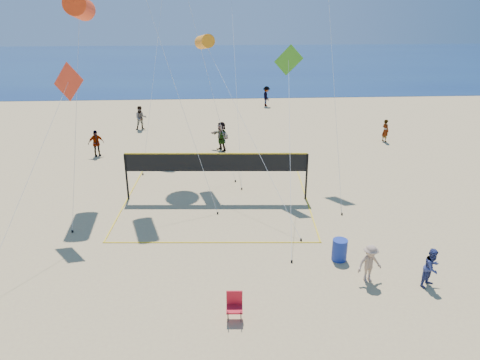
{
  "coord_description": "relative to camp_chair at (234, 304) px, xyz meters",
  "views": [
    {
      "loc": [
        -0.17,
        -8.8,
        9.8
      ],
      "look_at": [
        0.44,
        2.0,
        5.44
      ],
      "focal_mm": 35.0,
      "sensor_mm": 36.0,
      "label": 1
    }
  ],
  "objects": [
    {
      "name": "ocean",
      "position": [
        -0.35,
        58.45,
        -0.52
      ],
      "size": [
        140.0,
        50.0,
        0.03
      ],
      "primitive_type": "cube",
      "color": "navy",
      "rests_on": "ground"
    },
    {
      "name": "bystander_a",
      "position": [
        7.07,
        1.43,
        0.2
      ],
      "size": [
        0.91,
        0.87,
        1.48
      ],
      "primitive_type": "imported",
      "rotation": [
        0.0,
        0.0,
        0.6
      ],
      "color": "navy",
      "rests_on": "ground"
    },
    {
      "name": "bystander_b",
      "position": [
        4.96,
        1.81,
        0.19
      ],
      "size": [
        1.05,
        0.77,
        1.47
      ],
      "primitive_type": "imported",
      "rotation": [
        0.0,
        0.0,
        0.26
      ],
      "color": "tan",
      "rests_on": "ground"
    },
    {
      "name": "far_person_0",
      "position": [
        -8.07,
        16.62,
        0.31
      ],
      "size": [
        1.08,
        0.83,
        1.7
      ],
      "primitive_type": "imported",
      "rotation": [
        0.0,
        0.0,
        0.48
      ],
      "color": "gray",
      "rests_on": "ground"
    },
    {
      "name": "far_person_1",
      "position": [
        -0.06,
        17.34,
        0.43
      ],
      "size": [
        1.5,
        1.79,
        1.93
      ],
      "primitive_type": "imported",
      "rotation": [
        0.0,
        0.0,
        -0.96
      ],
      "color": "gray",
      "rests_on": "ground"
    },
    {
      "name": "far_person_2",
      "position": [
        11.44,
        18.64,
        0.26
      ],
      "size": [
        0.57,
        0.68,
        1.59
      ],
      "primitive_type": "imported",
      "rotation": [
        0.0,
        0.0,
        1.95
      ],
      "color": "gray",
      "rests_on": "ground"
    },
    {
      "name": "far_person_3",
      "position": [
        -6.08,
        22.74,
        0.37
      ],
      "size": [
        1.02,
        0.87,
        1.81
      ],
      "primitive_type": "imported",
      "rotation": [
        0.0,
        0.0,
        0.24
      ],
      "color": "gray",
      "rests_on": "ground"
    },
    {
      "name": "far_person_4",
      "position": [
        4.33,
        30.16,
        0.36
      ],
      "size": [
        0.82,
        1.24,
        1.81
      ],
      "primitive_type": "imported",
      "rotation": [
        0.0,
        0.0,
        1.7
      ],
      "color": "gray",
      "rests_on": "ground"
    },
    {
      "name": "camp_chair",
      "position": [
        0.0,
        0.0,
        0.0
      ],
      "size": [
        0.54,
        0.66,
        1.06
      ],
      "rotation": [
        0.0,
        0.0,
        -0.05
      ],
      "color": "red",
      "rests_on": "ground"
    },
    {
      "name": "trash_barrel",
      "position": [
        4.27,
        3.32,
        -0.1
      ],
      "size": [
        0.63,
        0.63,
        0.88
      ],
      "primitive_type": "cylinder",
      "rotation": [
        0.0,
        0.0,
        -0.08
      ],
      "color": "navy",
      "rests_on": "ground"
    },
    {
      "name": "volleyball_net",
      "position": [
        -0.46,
        9.45,
        1.15
      ],
      "size": [
        9.71,
        9.57,
        2.47
      ],
      "rotation": [
        0.0,
        0.0,
        -0.06
      ],
      "color": "black",
      "rests_on": "ground"
    },
    {
      "name": "kite_0",
      "position": [
        -6.71,
        11.41,
        8.6
      ],
      "size": [
        1.24,
        6.55,
        9.84
      ],
      "rotation": [
        0.0,
        0.0,
        0.07
      ],
      "color": "#FF3D10",
      "rests_on": "ground"
    },
    {
      "name": "kite_2",
      "position": [
        -0.92,
        13.17,
        6.82
      ],
      "size": [
        4.59,
        9.24,
        7.83
      ],
      "rotation": [
        0.0,
        0.0,
        0.27
      ],
      "color": "orange",
      "rests_on": "ground"
    },
    {
      "name": "kite_3",
      "position": [
        -6.62,
        7.15,
        5.48
      ],
      "size": [
        2.81,
        7.21,
        7.19
      ],
      "rotation": [
        0.0,
        0.0,
        -0.35
      ],
      "color": "red",
      "rests_on": "ground"
    },
    {
      "name": "kite_4",
      "position": [
        3.14,
        10.47,
        5.75
      ],
      "size": [
        1.51,
        8.22,
        7.47
      ],
      "rotation": [
        0.0,
        0.0,
        -0.42
      ],
      "color": "#3B911F",
      "rests_on": "ground"
    }
  ]
}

